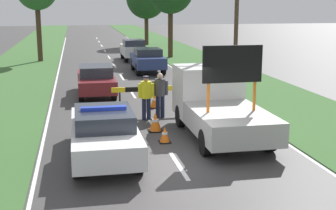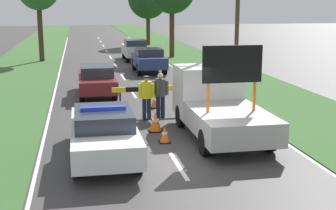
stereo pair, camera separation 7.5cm
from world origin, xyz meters
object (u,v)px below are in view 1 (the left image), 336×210
Objects in this scene: traffic_cone_near_truck at (165,135)px; utility_pole at (237,1)px; work_truck at (217,104)px; road_barrier at (152,91)px; traffic_cone_centre_front at (155,122)px; queued_car_van_white at (134,49)px; queued_car_wagon_maroon at (96,80)px; queued_car_hatch_blue at (148,60)px; police_car at (104,132)px; traffic_cone_behind_barrier at (93,117)px; police_officer at (146,94)px; pedestrian_civilian at (160,92)px; traffic_cone_near_police at (155,100)px.

utility_pole reaches higher than traffic_cone_near_truck.
work_truck is 1.61× the size of road_barrier.
traffic_cone_centre_front is 20.50m from queued_car_van_white.
queued_car_wagon_maroon reaches higher than traffic_cone_centre_front.
road_barrier is at bearing 82.17° from queued_car_hatch_blue.
traffic_cone_behind_barrier is at bearing 90.02° from police_car.
police_car is 9.39m from queued_car_wagon_maroon.
police_car is 1.50× the size of road_barrier.
queued_car_hatch_blue is (3.96, 12.63, 0.50)m from traffic_cone_behind_barrier.
police_officer is (1.84, 4.10, 0.26)m from police_car.
traffic_cone_near_truck is at bearing -49.81° from traffic_cone_behind_barrier.
utility_pole is at bearing 47.98° from police_car.
pedestrian_civilian is 0.44× the size of queued_car_hatch_blue.
queued_car_wagon_maroon is 13.92m from queued_car_van_white.
road_barrier is at bearing 29.96° from traffic_cone_behind_barrier.
police_car is 0.56× the size of utility_pole.
pedestrian_civilian is at bearing 74.91° from traffic_cone_centre_front.
police_car is 16.70m from queued_car_hatch_blue.
traffic_cone_near_police is 16.80m from queued_car_van_white.
police_car is at bearing -112.25° from traffic_cone_near_police.
pedestrian_civilian is 2.80m from traffic_cone_behind_barrier.
traffic_cone_near_truck is (-0.44, -3.27, -0.77)m from pedestrian_civilian.
traffic_cone_near_truck is 8.52m from queued_car_wagon_maroon.
work_truck is 4.58m from traffic_cone_behind_barrier.
utility_pole reaches higher than police_car.
queued_car_van_white is at bearing -89.35° from queued_car_hatch_blue.
police_car is 1.12× the size of queued_car_wagon_maroon.
pedestrian_civilian is at bearing 83.54° from queued_car_hatch_blue.
utility_pole reaches higher than traffic_cone_near_police.
traffic_cone_near_police is at bearing -74.44° from work_truck.
road_barrier is 0.74× the size of queued_car_wagon_maroon.
road_barrier reaches higher than traffic_cone_near_truck.
traffic_cone_centre_front is 1.38m from traffic_cone_near_truck.
traffic_cone_centre_front reaches higher than traffic_cone_near_police.
police_car is at bearing 21.77° from work_truck.
pedestrian_civilian is 5.52m from queued_car_wagon_maroon.
police_car reaches higher than road_barrier.
pedestrian_civilian is at bearing 86.06° from queued_car_van_white.
road_barrier is at bearing 63.14° from police_car.
police_officer is at bearing -119.66° from road_barrier.
traffic_cone_behind_barrier is at bearing -157.47° from road_barrier.
pedestrian_civilian is at bearing 57.86° from police_car.
pedestrian_civilian is 2.08m from traffic_cone_centre_front.
police_car is 7.15× the size of traffic_cone_centre_front.
queued_car_van_white is at bearing -104.52° from queued_car_wagon_maroon.
traffic_cone_near_police is at bearing -151.64° from utility_pole.
road_barrier is 1.01m from police_officer.
work_truck is 1.20× the size of queued_car_wagon_maroon.
queued_car_hatch_blue reaches higher than police_car.
traffic_cone_centre_front is 0.16× the size of queued_car_van_white.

